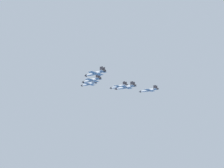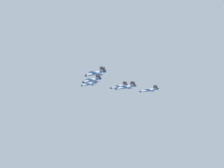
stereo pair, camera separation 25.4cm
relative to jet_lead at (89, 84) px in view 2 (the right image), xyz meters
The scene contains 6 objects.
jet_lead is the anchor object (origin of this frame).
jet_left_wingman 24.86m from the jet_lead, 106.80° to the right, with size 12.30×18.57×4.12m.
jet_right_wingman 24.74m from the jet_lead, 26.07° to the right, with size 12.05×18.25×4.03m.
jet_left_outer 49.57m from the jet_lead, 106.80° to the right, with size 11.82×17.86×3.96m.
jet_right_outer 49.58m from the jet_lead, 26.07° to the right, with size 11.91×18.05×3.99m.
jet_slot_rear 38.48m from the jet_lead, 66.43° to the right, with size 12.07×18.16×4.05m.
Camera 2 is at (-103.34, -182.13, 119.34)m, focal length 41.40 mm.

